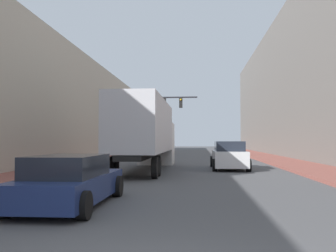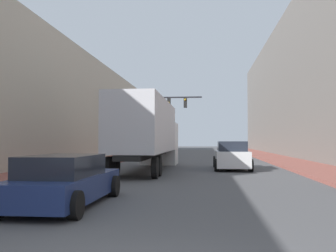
% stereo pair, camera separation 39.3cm
% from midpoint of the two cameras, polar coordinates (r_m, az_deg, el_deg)
% --- Properties ---
extents(sidewalk_right, '(3.23, 80.00, 0.15)m').
position_cam_midpoint_polar(sidewalk_right, '(34.52, 15.41, -4.85)').
color(sidewalk_right, brown).
rests_on(sidewalk_right, ground).
extents(sidewalk_left, '(3.23, 80.00, 0.15)m').
position_cam_midpoint_polar(sidewalk_left, '(34.87, -8.76, -4.87)').
color(sidewalk_left, brown).
rests_on(sidewalk_left, ground).
extents(building_right, '(6.00, 80.00, 14.76)m').
position_cam_midpoint_polar(building_right, '(36.08, 22.57, 7.00)').
color(building_right, '#66605B').
rests_on(building_right, ground).
extents(building_left, '(6.00, 80.00, 9.06)m').
position_cam_midpoint_polar(building_left, '(36.29, -15.84, 2.33)').
color(building_left, '#BCB29E').
rests_on(building_left, ground).
extents(semi_truck, '(2.41, 12.66, 3.91)m').
position_cam_midpoint_polar(semi_truck, '(22.06, -3.70, -0.95)').
color(semi_truck, silver).
rests_on(semi_truck, ground).
extents(sedan_car, '(2.04, 4.72, 1.35)m').
position_cam_midpoint_polar(sedan_car, '(10.38, -15.75, -8.14)').
color(sedan_car, navy).
rests_on(sedan_car, ground).
extents(suv_car, '(2.10, 4.88, 1.67)m').
position_cam_midpoint_polar(suv_car, '(22.77, 8.77, -4.51)').
color(suv_car, silver).
rests_on(suv_car, ground).
extents(traffic_signal_gantry, '(6.12, 0.35, 5.95)m').
position_cam_midpoint_polar(traffic_signal_gantry, '(34.38, -3.10, 2.06)').
color(traffic_signal_gantry, black).
rests_on(traffic_signal_gantry, ground).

